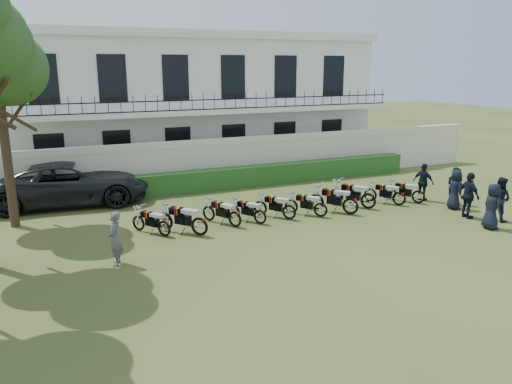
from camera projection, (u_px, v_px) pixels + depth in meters
ground at (298, 235)px, 17.27m from camera, size 100.00×100.00×0.00m
perimeter_wall at (220, 162)px, 24.08m from camera, size 30.00×0.35×2.30m
hedge at (245, 177)px, 23.93m from camera, size 18.00×0.60×1.00m
building at (184, 101)px, 28.74m from camera, size 20.40×9.60×7.40m
motorcycle_0 at (164, 225)px, 17.00m from camera, size 1.08×1.47×0.95m
motorcycle_1 at (199, 222)px, 17.04m from camera, size 1.48×1.57×1.12m
motorcycle_2 at (235, 215)px, 17.97m from camera, size 1.00×1.64×1.00m
motorcycle_3 at (260, 213)px, 18.33m from camera, size 1.04×1.45×0.93m
motorcycle_4 at (289, 208)px, 18.86m from camera, size 1.19×1.47×0.98m
motorcycle_5 at (321, 206)px, 19.17m from camera, size 1.23×1.38×0.96m
motorcycle_6 at (351, 202)px, 19.47m from camera, size 1.41×1.65×1.13m
motorcycle_7 at (369, 197)px, 20.23m from camera, size 1.28×1.72×1.12m
motorcycle_8 at (399, 195)px, 20.74m from camera, size 1.12×1.51×0.98m
motorcycle_9 at (419, 194)px, 21.06m from camera, size 1.08×1.51×0.97m
suv at (69, 183)px, 20.92m from camera, size 6.70×3.58×1.79m
inspector at (115, 239)px, 14.53m from camera, size 0.53×0.68×1.63m
officer_0 at (492, 206)px, 17.76m from camera, size 0.67×0.90×1.67m
officer_1 at (500, 199)px, 18.73m from camera, size 0.73×0.89×1.68m
officer_2 at (469, 196)px, 18.99m from camera, size 0.55×1.09×1.79m
officer_3 at (455, 189)px, 20.24m from camera, size 0.70×0.90×1.63m
officer_4 at (455, 186)px, 20.94m from camera, size 0.72×0.86×1.58m
officer_5 at (423, 182)px, 21.47m from camera, size 0.69×1.04×1.63m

